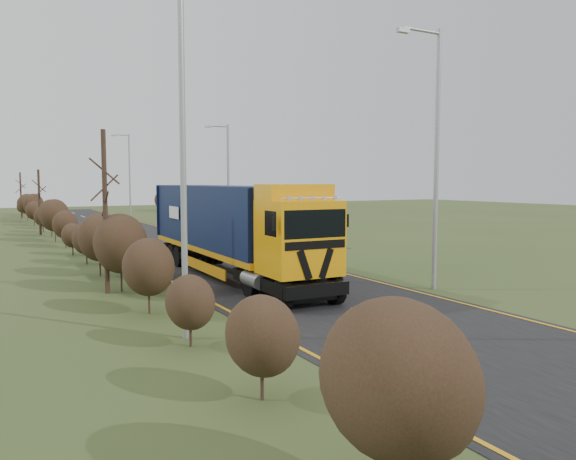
% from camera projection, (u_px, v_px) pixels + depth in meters
% --- Properties ---
extents(ground, '(160.00, 160.00, 0.00)m').
position_uv_depth(ground, '(312.00, 295.00, 20.55)').
color(ground, '#36471E').
rests_on(ground, ground).
extents(road, '(8.00, 120.00, 0.02)m').
position_uv_depth(road, '(213.00, 261.00, 29.28)').
color(road, black).
rests_on(road, ground).
extents(layby, '(6.00, 18.00, 0.02)m').
position_uv_depth(layby, '(246.00, 238.00, 41.13)').
color(layby, '#312F2C').
rests_on(layby, ground).
extents(lane_markings, '(7.52, 116.00, 0.01)m').
position_uv_depth(lane_markings, '(215.00, 261.00, 29.01)').
color(lane_markings, orange).
rests_on(lane_markings, road).
extents(hedgerow, '(2.24, 102.04, 6.05)m').
position_uv_depth(hedgerow, '(101.00, 240.00, 24.42)').
color(hedgerow, '#311E15').
rests_on(hedgerow, ground).
extents(lorry, '(2.84, 14.62, 4.06)m').
position_uv_depth(lorry, '(230.00, 224.00, 24.11)').
color(lorry, black).
rests_on(lorry, ground).
extents(car_red_hatchback, '(2.00, 4.05, 1.33)m').
position_uv_depth(car_red_hatchback, '(269.00, 233.00, 38.05)').
color(car_red_hatchback, '#A00812').
rests_on(car_red_hatchback, ground).
extents(car_blue_sedan, '(2.46, 3.92, 1.22)m').
position_uv_depth(car_blue_sedan, '(245.00, 228.00, 42.26)').
color(car_blue_sedan, '#0A143B').
rests_on(car_blue_sedan, ground).
extents(streetlight_near, '(2.08, 0.20, 9.81)m').
position_uv_depth(streetlight_near, '(434.00, 148.00, 21.15)').
color(streetlight_near, '#9A9D9F').
rests_on(streetlight_near, ground).
extents(streetlight_mid, '(1.72, 0.18, 8.04)m').
position_uv_depth(streetlight_mid, '(227.00, 178.00, 38.74)').
color(streetlight_mid, '#9A9D9F').
rests_on(streetlight_mid, ground).
extents(streetlight_far, '(2.02, 0.19, 9.52)m').
position_uv_depth(streetlight_far, '(128.00, 171.00, 63.99)').
color(streetlight_far, '#9A9D9F').
rests_on(streetlight_far, ground).
extents(left_pole, '(0.16, 0.16, 11.10)m').
position_uv_depth(left_pole, '(182.00, 127.00, 14.43)').
color(left_pole, '#9A9D9F').
rests_on(left_pole, ground).
extents(speed_sign, '(0.66, 0.10, 2.38)m').
position_uv_depth(speed_sign, '(247.00, 221.00, 35.51)').
color(speed_sign, '#9A9D9F').
rests_on(speed_sign, ground).
extents(warning_board, '(0.69, 0.11, 1.81)m').
position_uv_depth(warning_board, '(180.00, 218.00, 47.26)').
color(warning_board, '#9A9D9F').
rests_on(warning_board, ground).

